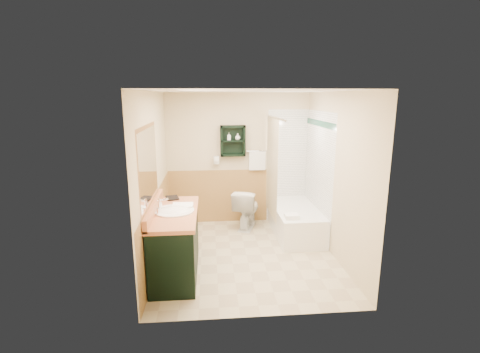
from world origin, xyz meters
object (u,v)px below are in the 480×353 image
hair_dryer (216,160)px  vanity_book (166,192)px  wall_shelf (233,141)px  vanity (176,243)px  bathtub (295,220)px  soap_bottle_a (229,138)px  soap_bottle_b (238,137)px  toilet (247,209)px

hair_dryer → vanity_book: hair_dryer is taller
wall_shelf → vanity: bearing=-115.8°
hair_dryer → vanity_book: size_ratio=1.03×
wall_shelf → vanity_book: wall_shelf is taller
vanity_book → hair_dryer: bearing=45.2°
bathtub → wall_shelf: bearing=148.6°
hair_dryer → bathtub: (1.33, -0.65, -0.96)m
vanity → vanity_book: size_ratio=5.93×
bathtub → hair_dryer: bearing=153.8°
bathtub → soap_bottle_a: bearing=150.4°
wall_shelf → vanity_book: 1.76m
wall_shelf → bathtub: 1.78m
vanity → soap_bottle_b: bearing=62.0°
hair_dryer → bathtub: hair_dryer is taller
wall_shelf → bathtub: size_ratio=0.37×
vanity → soap_bottle_a: bearing=65.9°
wall_shelf → soap_bottle_b: wall_shelf is taller
vanity → bathtub: 2.28m
bathtub → soap_bottle_b: bearing=146.5°
wall_shelf → vanity: 2.34m
hair_dryer → soap_bottle_a: size_ratio=1.80×
bathtub → vanity_book: bearing=-162.4°
hair_dryer → toilet: size_ratio=0.33×
vanity → bathtub: (1.92, 1.22, -0.20)m
vanity → soap_bottle_b: (0.98, 1.84, 1.18)m
toilet → soap_bottle_b: size_ratio=6.00×
soap_bottle_b → hair_dryer: bearing=175.6°
vanity → vanity_book: (-0.17, 0.56, 0.55)m
hair_dryer → vanity_book: (-0.76, -1.31, -0.21)m
wall_shelf → toilet: wall_shelf is taller
vanity → toilet: size_ratio=1.91×
vanity → soap_bottle_b: soap_bottle_b is taller
toilet → vanity_book: bearing=58.2°
toilet → soap_bottle_a: bearing=-20.7°
hair_dryer → soap_bottle_b: bearing=-4.4°
wall_shelf → hair_dryer: bearing=175.2°
hair_dryer → soap_bottle_a: soap_bottle_a is taller
wall_shelf → soap_bottle_b: bearing=-3.3°
toilet → vanity_book: vanity_book is taller
bathtub → vanity_book: (-2.08, -0.66, 0.75)m
wall_shelf → hair_dryer: (-0.30, 0.02, -0.35)m
vanity_book → soap_bottle_a: (0.99, 1.28, 0.61)m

